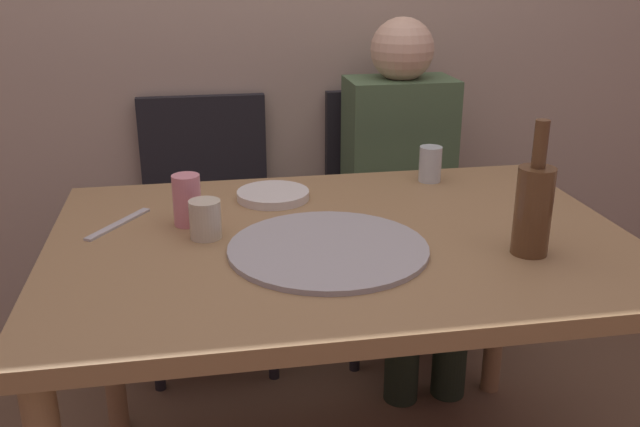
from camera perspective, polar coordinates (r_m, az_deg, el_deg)
dining_table at (r=1.63m, az=1.69°, el=-4.54°), size 1.31×0.92×0.75m
pizza_tray at (r=1.51m, az=0.67°, el=-2.87°), size 0.43×0.43×0.01m
wine_bottle at (r=1.53m, az=17.03°, el=0.54°), size 0.08×0.08×0.29m
tumbler_near at (r=1.59m, az=-9.35°, el=-0.46°), size 0.07×0.07×0.09m
tumbler_far at (r=1.99m, az=8.99°, el=4.01°), size 0.06×0.06×0.10m
soda_can at (r=1.67m, az=-10.81°, el=1.08°), size 0.07×0.07×0.12m
plate_stack at (r=1.83m, az=-3.85°, el=1.52°), size 0.19×0.19×0.02m
table_knife at (r=1.72m, az=-16.12°, el=-0.81°), size 0.14×0.19×0.01m
chair_left at (r=2.46m, az=-9.16°, el=0.05°), size 0.44×0.44×0.90m
chair_right at (r=2.55m, az=5.85°, el=0.96°), size 0.44×0.44×0.90m
guest_in_sweater at (r=2.37m, az=6.94°, el=2.68°), size 0.36×0.56×1.17m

